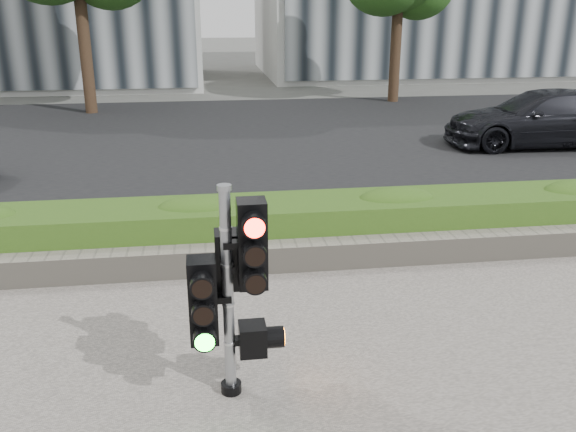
{
  "coord_description": "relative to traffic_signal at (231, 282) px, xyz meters",
  "views": [
    {
      "loc": [
        -1.08,
        -5.13,
        3.2
      ],
      "look_at": [
        -0.28,
        0.6,
        1.19
      ],
      "focal_mm": 38.0,
      "sensor_mm": 36.0,
      "label": 1
    }
  ],
  "objects": [
    {
      "name": "traffic_signal",
      "position": [
        0.0,
        0.0,
        0.0
      ],
      "size": [
        0.64,
        0.46,
        1.86
      ],
      "rotation": [
        0.0,
        0.0,
        0.0
      ],
      "color": "black",
      "rests_on": "sidewalk"
    },
    {
      "name": "stone_wall",
      "position": [
        0.92,
        2.49,
        -0.86
      ],
      "size": [
        12.0,
        0.32,
        0.34
      ],
      "primitive_type": "cube",
      "color": "gray",
      "rests_on": "sidewalk"
    },
    {
      "name": "hedge",
      "position": [
        0.92,
        3.14,
        -0.69
      ],
      "size": [
        12.0,
        1.0,
        0.68
      ],
      "primitive_type": "cube",
      "color": "olive",
      "rests_on": "sidewalk"
    },
    {
      "name": "road",
      "position": [
        0.92,
        10.59,
        -1.05
      ],
      "size": [
        60.0,
        13.0,
        0.02
      ],
      "primitive_type": "cube",
      "color": "black",
      "rests_on": "ground"
    },
    {
      "name": "ground",
      "position": [
        0.92,
        0.59,
        -1.06
      ],
      "size": [
        120.0,
        120.0,
        0.0
      ],
      "primitive_type": "plane",
      "color": "#51514C",
      "rests_on": "ground"
    },
    {
      "name": "curb",
      "position": [
        0.92,
        3.74,
        -1.0
      ],
      "size": [
        60.0,
        0.25,
        0.12
      ],
      "primitive_type": "cube",
      "color": "gray",
      "rests_on": "ground"
    },
    {
      "name": "car_dark",
      "position": [
        7.73,
        8.78,
        -0.39
      ],
      "size": [
        4.59,
        2.12,
        1.3
      ],
      "primitive_type": "imported",
      "rotation": [
        0.0,
        0.0,
        -1.64
      ],
      "color": "black",
      "rests_on": "road"
    }
  ]
}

